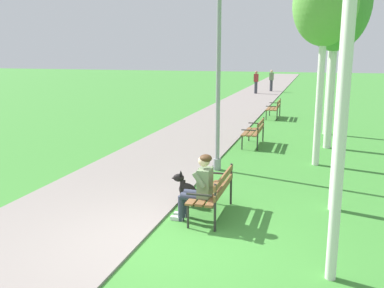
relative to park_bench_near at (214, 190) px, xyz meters
name	(u,v)px	position (x,y,z in m)	size (l,w,h in m)	color
ground_plane	(164,244)	(-0.49, -1.41, -0.51)	(120.00, 120.00, 0.00)	#3D8433
paved_path	(255,95)	(-2.46, 22.59, -0.49)	(3.23, 60.00, 0.04)	gray
park_bench_near	(214,190)	(0.00, 0.00, 0.00)	(0.55, 1.50, 0.85)	brown
park_bench_mid	(255,130)	(-0.16, 6.32, 0.00)	(0.55, 1.50, 0.85)	brown
park_bench_far	(275,107)	(-0.13, 12.45, 0.00)	(0.55, 1.50, 0.85)	brown
person_seated_on_near_bench	(199,185)	(-0.21, -0.30, 0.17)	(0.74, 0.49, 1.25)	#33384C
dog_black	(190,192)	(-0.59, 0.43, -0.25)	(0.83, 0.36, 0.71)	black
lamp_post_near	(218,77)	(-0.67, 3.12, 1.88)	(0.24, 0.24, 4.63)	gray
birch_tree_third	(325,6)	(1.78, 4.37, 3.63)	(1.63, 1.41, 5.25)	silver
birch_tree_fourth	(337,3)	(2.11, 6.65, 3.92)	(2.05, 1.88, 5.93)	silver
pedestrian_distant	(256,82)	(-2.61, 23.72, 0.33)	(0.32, 0.22, 1.65)	#383842
pedestrian_further_distant	(271,81)	(-1.74, 25.88, 0.33)	(0.32, 0.22, 1.65)	#383842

